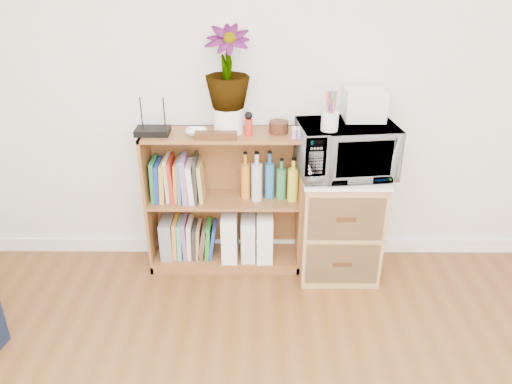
{
  "coord_description": "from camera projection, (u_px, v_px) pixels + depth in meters",
  "views": [
    {
      "loc": [
        -0.13,
        -0.81,
        1.98
      ],
      "look_at": [
        -0.14,
        1.95,
        0.62
      ],
      "focal_mm": 35.0,
      "sensor_mm": 36.0,
      "label": 1
    }
  ],
  "objects": [
    {
      "name": "plant_pot",
      "position": [
        228.0,
        120.0,
        3.05
      ],
      "size": [
        0.18,
        0.18,
        0.16
      ],
      "primitive_type": "cylinder",
      "color": "white",
      "rests_on": "bookshelf"
    },
    {
      "name": "skirting_board",
      "position": [
        276.0,
        245.0,
        3.58
      ],
      "size": [
        4.0,
        0.02,
        0.1
      ],
      "primitive_type": "cube",
      "color": "white",
      "rests_on": "ground"
    },
    {
      "name": "router",
      "position": [
        153.0,
        131.0,
        3.04
      ],
      "size": [
        0.21,
        0.14,
        0.04
      ],
      "primitive_type": "cube",
      "color": "black",
      "rests_on": "bookshelf"
    },
    {
      "name": "wooden_bowl",
      "position": [
        279.0,
        127.0,
        3.05
      ],
      "size": [
        0.12,
        0.12,
        0.07
      ],
      "primitive_type": "cylinder",
      "color": "#351B0E",
      "rests_on": "bookshelf"
    },
    {
      "name": "lower_books",
      "position": [
        194.0,
        238.0,
        3.4
      ],
      "size": [
        0.29,
        0.19,
        0.27
      ],
      "color": "orange",
      "rests_on": "bookshelf"
    },
    {
      "name": "liquor_bottles",
      "position": [
        269.0,
        178.0,
        3.19
      ],
      "size": [
        0.37,
        0.07,
        0.32
      ],
      "color": "orange",
      "rests_on": "bookshelf"
    },
    {
      "name": "cookbooks",
      "position": [
        178.0,
        179.0,
        3.2
      ],
      "size": [
        0.33,
        0.2,
        0.3
      ],
      "color": "#20793E",
      "rests_on": "bookshelf"
    },
    {
      "name": "file_box",
      "position": [
        168.0,
        237.0,
        3.39
      ],
      "size": [
        0.08,
        0.21,
        0.27
      ],
      "primitive_type": "cube",
      "color": "gray",
      "rests_on": "bookshelf"
    },
    {
      "name": "magazine_holder_left",
      "position": [
        230.0,
        234.0,
        3.37
      ],
      "size": [
        0.1,
        0.26,
        0.33
      ],
      "primitive_type": "cube",
      "color": "white",
      "rests_on": "bookshelf"
    },
    {
      "name": "potted_plant",
      "position": [
        227.0,
        68.0,
        2.91
      ],
      "size": [
        0.27,
        0.27,
        0.48
      ],
      "primitive_type": "imported",
      "color": "#296829",
      "rests_on": "plant_pot"
    },
    {
      "name": "wicker_unit",
      "position": [
        339.0,
        224.0,
        3.26
      ],
      "size": [
        0.5,
        0.45,
        0.7
      ],
      "primitive_type": "cube",
      "color": "#9E7542",
      "rests_on": "ground"
    },
    {
      "name": "small_appliance",
      "position": [
        364.0,
        104.0,
        2.99
      ],
      "size": [
        0.24,
        0.2,
        0.19
      ],
      "primitive_type": "cube",
      "color": "white",
      "rests_on": "microwave"
    },
    {
      "name": "microwave",
      "position": [
        345.0,
        149.0,
        3.01
      ],
      "size": [
        0.61,
        0.45,
        0.32
      ],
      "primitive_type": "imported",
      "rotation": [
        0.0,
        0.0,
        0.12
      ],
      "color": "silver",
      "rests_on": "wicker_unit"
    },
    {
      "name": "paint_jars",
      "position": [
        300.0,
        134.0,
        2.97
      ],
      "size": [
        0.1,
        0.04,
        0.05
      ],
      "primitive_type": "cube",
      "color": "pink",
      "rests_on": "bookshelf"
    },
    {
      "name": "bookshelf",
      "position": [
        224.0,
        202.0,
        3.27
      ],
      "size": [
        1.0,
        0.3,
        0.95
      ],
      "primitive_type": "cube",
      "color": "brown",
      "rests_on": "ground"
    },
    {
      "name": "white_bowl",
      "position": [
        196.0,
        132.0,
        3.03
      ],
      "size": [
        0.13,
        0.13,
        0.03
      ],
      "primitive_type": "imported",
      "color": "white",
      "rests_on": "bookshelf"
    },
    {
      "name": "magazine_holder_mid",
      "position": [
        248.0,
        236.0,
        3.38
      ],
      "size": [
        0.09,
        0.24,
        0.3
      ],
      "primitive_type": "cube",
      "color": "silver",
      "rests_on": "bookshelf"
    },
    {
      "name": "kokeshi_doll",
      "position": [
        249.0,
        127.0,
        3.0
      ],
      "size": [
        0.05,
        0.05,
        0.1
      ],
      "primitive_type": "cylinder",
      "color": "red",
      "rests_on": "bookshelf"
    },
    {
      "name": "trinket_box",
      "position": [
        216.0,
        135.0,
        2.96
      ],
      "size": [
        0.25,
        0.06,
        0.04
      ],
      "primitive_type": "cube",
      "color": "#371F0F",
      "rests_on": "bookshelf"
    },
    {
      "name": "magazine_holder_right",
      "position": [
        265.0,
        234.0,
        3.37
      ],
      "size": [
        0.11,
        0.27,
        0.33
      ],
      "primitive_type": "cube",
      "color": "white",
      "rests_on": "bookshelf"
    },
    {
      "name": "pen_cup",
      "position": [
        330.0,
        121.0,
        2.83
      ],
      "size": [
        0.1,
        0.1,
        0.11
      ],
      "primitive_type": "cylinder",
      "color": "silver",
      "rests_on": "microwave"
    }
  ]
}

